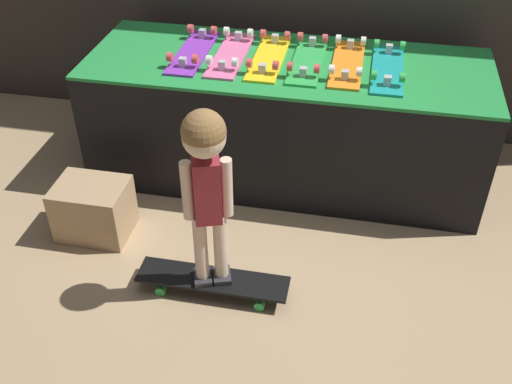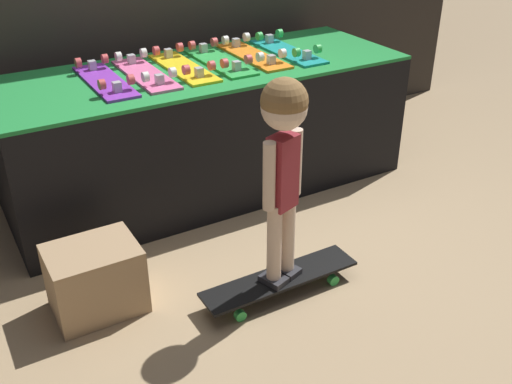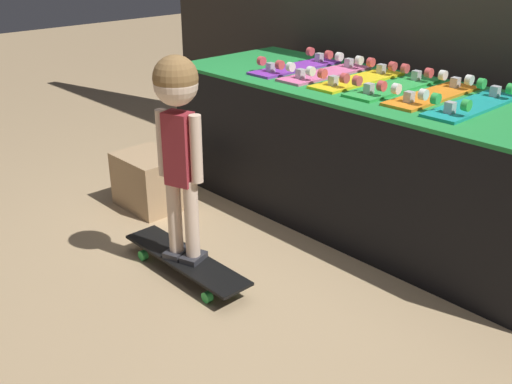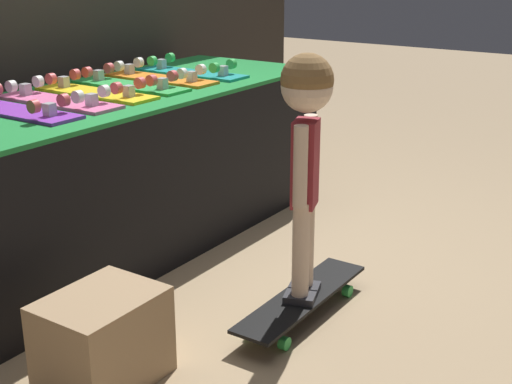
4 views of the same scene
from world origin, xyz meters
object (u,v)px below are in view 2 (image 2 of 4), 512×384
at_px(skateboard_yellow_on_rack, 183,66).
at_px(skateboard_orange_on_rack, 253,54).
at_px(child, 283,145).
at_px(skateboard_pink_on_rack, 145,72).
at_px(storage_box, 95,279).
at_px(skateboard_green_on_rack, 219,60).
at_px(skateboard_on_floor, 280,280).
at_px(skateboard_teal_on_rack, 287,50).
at_px(skateboard_purple_on_rack, 104,79).

bearing_deg(skateboard_yellow_on_rack, skateboard_orange_on_rack, 1.00).
distance_m(skateboard_yellow_on_rack, child, 1.17).
distance_m(skateboard_pink_on_rack, skateboard_orange_on_rack, 0.69).
relative_size(skateboard_orange_on_rack, storage_box, 1.62).
xyz_separation_m(skateboard_green_on_rack, skateboard_orange_on_rack, (0.23, 0.01, 0.00)).
bearing_deg(skateboard_yellow_on_rack, storage_box, -135.14).
bearing_deg(storage_box, skateboard_orange_on_rack, 33.05).
xyz_separation_m(skateboard_orange_on_rack, child, (-0.53, -1.17, -0.02)).
height_order(skateboard_pink_on_rack, child, child).
distance_m(skateboard_orange_on_rack, skateboard_on_floor, 1.47).
bearing_deg(child, skateboard_orange_on_rack, 47.17).
height_order(skateboard_pink_on_rack, storage_box, skateboard_pink_on_rack).
xyz_separation_m(skateboard_teal_on_rack, skateboard_on_floor, (-0.76, -1.15, -0.71)).
height_order(skateboard_purple_on_rack, storage_box, skateboard_purple_on_rack).
bearing_deg(skateboard_orange_on_rack, skateboard_teal_on_rack, -6.21).
bearing_deg(child, skateboard_purple_on_rack, 89.99).
bearing_deg(skateboard_orange_on_rack, skateboard_green_on_rack, -178.35).
distance_m(skateboard_green_on_rack, skateboard_on_floor, 1.40).
bearing_deg(skateboard_teal_on_rack, skateboard_yellow_on_rack, 178.59).
relative_size(skateboard_on_floor, storage_box, 1.97).
bearing_deg(skateboard_teal_on_rack, child, -123.46).
distance_m(skateboard_purple_on_rack, skateboard_teal_on_rack, 1.15).
bearing_deg(skateboard_orange_on_rack, skateboard_pink_on_rack, -178.95).
distance_m(skateboard_pink_on_rack, storage_box, 1.21).
bearing_deg(skateboard_green_on_rack, skateboard_yellow_on_rack, -179.65).
xyz_separation_m(skateboard_orange_on_rack, skateboard_on_floor, (-0.53, -1.17, -0.71)).
height_order(skateboard_green_on_rack, skateboard_orange_on_rack, same).
relative_size(skateboard_green_on_rack, skateboard_teal_on_rack, 1.00).
distance_m(skateboard_green_on_rack, storage_box, 1.50).
distance_m(skateboard_orange_on_rack, skateboard_teal_on_rack, 0.23).
bearing_deg(storage_box, child, -22.91).
bearing_deg(skateboard_green_on_rack, skateboard_pink_on_rack, -179.25).
distance_m(skateboard_teal_on_rack, storage_box, 1.85).
relative_size(skateboard_purple_on_rack, storage_box, 1.62).
relative_size(skateboard_pink_on_rack, skateboard_yellow_on_rack, 1.00).
xyz_separation_m(skateboard_green_on_rack, storage_box, (-1.07, -0.84, -0.62)).
bearing_deg(skateboard_purple_on_rack, skateboard_teal_on_rack, -0.43).
xyz_separation_m(skateboard_yellow_on_rack, skateboard_orange_on_rack, (0.46, 0.01, 0.00)).
relative_size(skateboard_pink_on_rack, storage_box, 1.62).
bearing_deg(skateboard_pink_on_rack, skateboard_teal_on_rack, -0.77).
distance_m(skateboard_purple_on_rack, skateboard_green_on_rack, 0.69).
bearing_deg(skateboard_yellow_on_rack, child, -93.48).
distance_m(skateboard_teal_on_rack, skateboard_on_floor, 1.55).
distance_m(skateboard_yellow_on_rack, skateboard_on_floor, 1.37).
bearing_deg(child, skateboard_teal_on_rack, 38.00).
relative_size(skateboard_green_on_rack, child, 0.66).
xyz_separation_m(skateboard_on_floor, storage_box, (-0.77, 0.33, 0.09)).
bearing_deg(skateboard_purple_on_rack, skateboard_green_on_rack, 0.81).
relative_size(skateboard_yellow_on_rack, child, 0.66).
xyz_separation_m(skateboard_pink_on_rack, skateboard_orange_on_rack, (0.69, 0.01, 0.00)).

